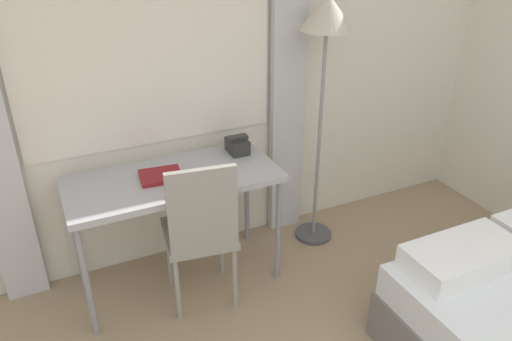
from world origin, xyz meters
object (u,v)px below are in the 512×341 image
desk_chair (201,228)px  standing_lamp (326,37)px  book (161,176)px  telephone (237,145)px  desk (173,186)px

desk_chair → standing_lamp: bearing=26.5°
standing_lamp → book: 1.30m
desk_chair → telephone: bearing=52.7°
desk_chair → standing_lamp: size_ratio=0.57×
standing_lamp → telephone: 0.86m
desk_chair → book: bearing=124.2°
desk_chair → desk: bearing=112.7°
desk → telephone: bearing=16.2°
telephone → standing_lamp: bearing=-7.7°
desk → book: book is taller
book → desk: bearing=-11.2°
book → standing_lamp: bearing=2.5°
desk → standing_lamp: (1.04, 0.06, 0.76)m
standing_lamp → telephone: standing_lamp is taller
standing_lamp → book: bearing=-177.5°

